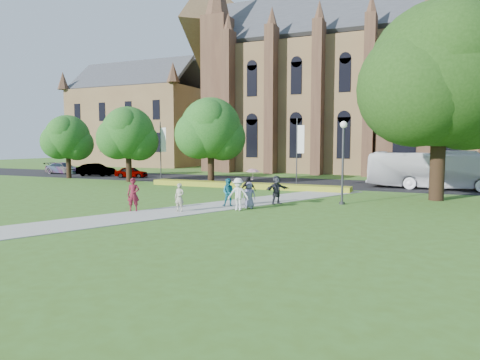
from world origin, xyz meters
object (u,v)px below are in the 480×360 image
at_px(streetlamp, 343,152).
at_px(pedestrian_0, 133,195).
at_px(large_tree, 441,75).
at_px(tour_coach, 440,170).
at_px(car_1, 96,170).
at_px(car_0, 131,172).
at_px(car_2, 63,168).

xyz_separation_m(streetlamp, pedestrian_0, (-10.25, -7.70, -2.32)).
distance_m(streetlamp, large_tree, 8.73).
height_order(tour_coach, car_1, tour_coach).
height_order(streetlamp, pedestrian_0, streetlamp).
relative_size(streetlamp, car_0, 1.47).
bearing_deg(large_tree, car_1, 168.41).
bearing_deg(pedestrian_0, large_tree, 10.30).
bearing_deg(car_1, streetlamp, -120.66).
height_order(tour_coach, car_2, tour_coach).
bearing_deg(streetlamp, large_tree, 39.29).
height_order(streetlamp, large_tree, large_tree).
distance_m(car_0, car_1, 5.39).
bearing_deg(car_0, streetlamp, -127.76).
distance_m(tour_coach, car_1, 36.66).
height_order(large_tree, pedestrian_0, large_tree).
bearing_deg(tour_coach, car_2, 90.82).
xyz_separation_m(tour_coach, pedestrian_0, (-16.13, -19.83, -0.66)).
height_order(large_tree, car_2, large_tree).
bearing_deg(car_2, tour_coach, -94.46).
height_order(car_1, car_2, car_1).
distance_m(car_0, car_2, 12.14).
relative_size(car_1, car_2, 0.92).
bearing_deg(tour_coach, car_1, 92.77).
bearing_deg(tour_coach, large_tree, 179.64).
bearing_deg(car_0, tour_coach, -102.25).
xyz_separation_m(streetlamp, car_1, (-30.77, 11.94, -2.54)).
bearing_deg(car_1, car_2, 68.26).
xyz_separation_m(car_1, car_2, (-6.63, 1.44, -0.03)).
bearing_deg(pedestrian_0, streetlamp, 9.46).
bearing_deg(car_2, pedestrian_0, -130.63).
relative_size(car_1, pedestrian_0, 2.38).
bearing_deg(pedestrian_0, car_0, 100.68).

